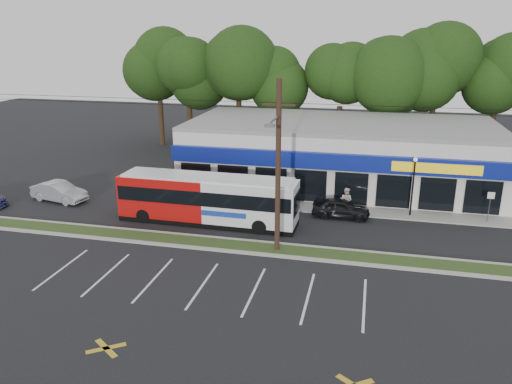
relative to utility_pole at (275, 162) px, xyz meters
The scene contains 15 objects.
ground 6.18m from the utility_pole, 161.89° to the right, with size 120.00×120.00×0.00m, color black.
grass_strip 6.06m from the utility_pole, behind, with size 40.00×1.60×0.12m, color #283B18.
curb_south 6.10m from the utility_pole, 164.67° to the right, with size 40.00×0.25×0.14m, color #9E9E93.
curb_north 6.12m from the utility_pole, 161.93° to the left, with size 40.00×0.25×0.14m, color #9E9E93.
sidewalk 9.93m from the utility_pole, 74.97° to the left, with size 32.00×2.20×0.10m, color #9E9E93.
strip_mall 15.47m from the utility_pole, 79.90° to the left, with size 25.00×12.55×5.30m.
utility_pole is the anchor object (origin of this frame).
lamp_post 11.67m from the utility_pole, 43.95° to the left, with size 0.30×0.30×4.25m.
sign_post 15.71m from the utility_pole, 30.15° to the left, with size 0.45×0.10×2.23m.
tree_line 25.28m from the utility_pole, 87.33° to the left, with size 46.76×6.76×11.83m.
metrobus 7.35m from the utility_pole, 145.77° to the left, with size 12.16×2.79×3.26m.
car_dark 8.80m from the utility_pole, 62.36° to the left, with size 1.59×3.96×1.35m, color black.
car_silver 19.09m from the utility_pole, 163.46° to the left, with size 1.57×4.49×1.48m, color #A3A5AA.
pedestrian_a 8.80m from the utility_pole, 93.72° to the left, with size 0.67×0.44×1.83m, color beige.
pedestrian_b 9.55m from the utility_pole, 63.92° to the left, with size 0.91×0.71×1.88m, color silver.
Camera 1 is at (7.95, -25.60, 12.32)m, focal length 35.00 mm.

